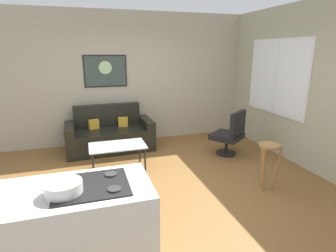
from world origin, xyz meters
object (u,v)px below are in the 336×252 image
Objects in this scene: couch at (110,135)px; coffee_table at (118,147)px; bar_stool at (269,156)px; armchair at (231,134)px; mixing_bowl at (63,188)px; wall_painting at (105,71)px.

couch is 1.09m from coffee_table.
bar_stool is (2.04, -2.40, 0.22)m from couch.
armchair is (2.18, 0.06, 0.02)m from coffee_table.
wall_painting reaches higher than mixing_bowl.
coffee_table is (0.03, -1.09, 0.11)m from couch.
wall_painting reaches higher than couch.
wall_painting is at bearing 90.11° from coffee_table.
couch is at bearing -93.01° from wall_painting.
armchair is 1.01× the size of wall_painting.
coffee_table is at bearing -178.42° from armchair.
coffee_table is 2.46m from mixing_bowl.
mixing_bowl is at bearing -140.39° from armchair.
coffee_table is 1.05× the size of armchair.
wall_painting is (-0.00, 1.54, 1.16)m from coffee_table.
couch is 3.52m from mixing_bowl.
coffee_table is at bearing 73.71° from mixing_bowl.
armchair reaches higher than bar_stool.
mixing_bowl is (-2.68, -1.00, 0.44)m from bar_stool.
coffee_table is 2.19m from armchair.
armchair is 1.27× the size of bar_stool.
couch is 6.06× the size of mixing_bowl.
coffee_table is 1.93m from wall_painting.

